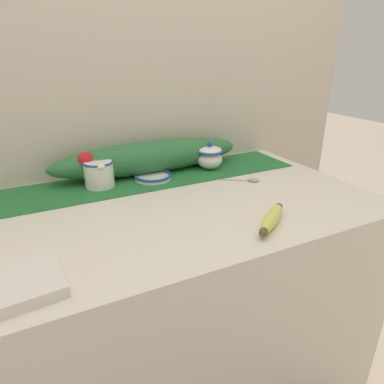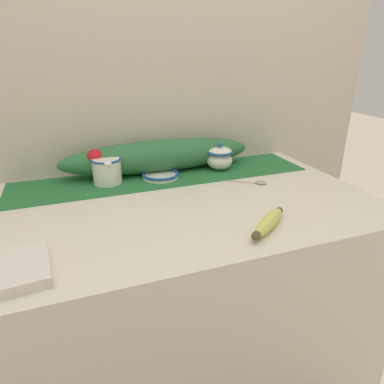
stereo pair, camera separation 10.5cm
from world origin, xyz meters
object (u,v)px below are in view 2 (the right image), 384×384
cream_pitcher (107,170)px  sugar_bowl (220,158)px  small_dish (161,175)px  napkin_stack (9,272)px  banana (268,223)px  spoon (259,182)px

cream_pitcher → sugar_bowl: bearing=-0.1°
small_dish → napkin_stack: (-0.47, -0.48, 0.00)m
sugar_bowl → banana: (-0.08, -0.50, -0.03)m
cream_pitcher → small_dish: cream_pitcher is taller
cream_pitcher → sugar_bowl: size_ratio=1.13×
spoon → sugar_bowl: bearing=142.6°
cream_pitcher → banana: cream_pitcher is taller
spoon → cream_pitcher: bearing=-167.8°
napkin_stack → banana: bearing=-0.7°
cream_pitcher → spoon: 0.56m
small_dish → spoon: (0.32, -0.18, -0.01)m
cream_pitcher → banana: (0.36, -0.50, -0.03)m
cream_pitcher → spoon: (0.52, -0.20, -0.05)m
napkin_stack → spoon: bearing=20.8°
sugar_bowl → napkin_stack: (-0.72, -0.50, -0.04)m
small_dish → spoon: small_dish is taller
small_dish → spoon: bearing=-29.4°
banana → spoon: (0.15, 0.31, -0.01)m
banana → spoon: size_ratio=1.22×
sugar_bowl → napkin_stack: 0.88m
small_dish → banana: bearing=-71.1°
cream_pitcher → napkin_stack: size_ratio=0.77×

